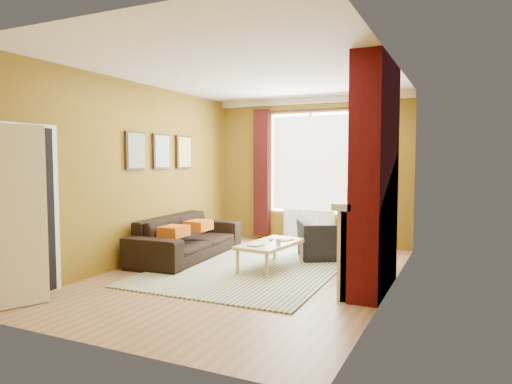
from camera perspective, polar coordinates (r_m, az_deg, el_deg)
ground at (r=6.48m, az=-0.95°, el=-10.34°), size 5.50×5.50×0.00m
room_walls at (r=6.29m, az=5.37°, el=1.98°), size 3.82×5.54×2.83m
striped_rug at (r=6.91m, az=-0.56°, el=-9.36°), size 2.57×3.51×0.02m
sofa at (r=7.64m, az=-8.52°, el=-5.55°), size 1.08×2.41×0.69m
armchair at (r=7.50m, az=9.11°, el=-5.99°), size 1.24×1.19×0.62m
coffee_table at (r=6.77m, az=1.88°, el=-6.66°), size 0.72×1.25×0.40m
wicker_stool at (r=8.39m, az=11.38°, el=-5.56°), size 0.47×0.47×0.45m
floor_lamp at (r=8.18m, az=14.94°, el=1.87°), size 0.28×0.28×1.67m
book_a at (r=6.55m, az=-0.66°, el=-6.53°), size 0.21×0.26×0.02m
book_b at (r=7.01m, az=3.18°, el=-5.86°), size 0.26×0.30×0.02m
mug at (r=6.53m, az=2.83°, el=-6.26°), size 0.11×0.11×0.09m
tv_remote at (r=6.94m, az=1.93°, el=-5.94°), size 0.08×0.16×0.02m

